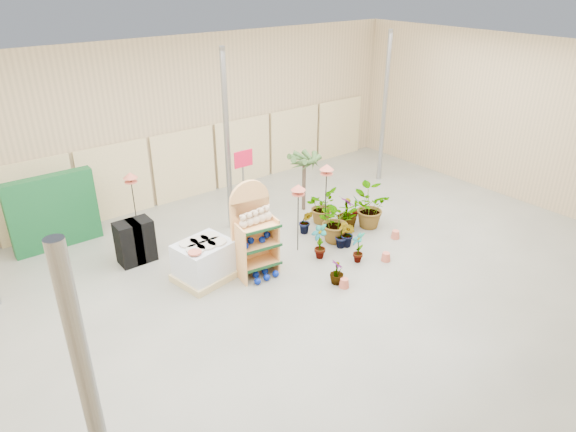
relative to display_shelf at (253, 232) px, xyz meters
The scene contains 24 objects.
room 1.52m from the display_shelf, 31.31° to the right, with size 15.20×12.10×4.70m.
display_shelf is the anchor object (origin of this frame).
teddy_bears 0.39m from the display_shelf, 71.76° to the right, with size 0.80×0.22×0.35m.
gazing_balls_shelf 0.18m from the display_shelf, 90.00° to the right, with size 0.79×0.27×0.15m.
gazing_balls_floor 0.98m from the display_shelf, 89.37° to the right, with size 0.63×0.39×0.15m.
pallet_stack 1.20m from the display_shelf, 156.67° to the left, with size 1.37×1.21×0.90m.
charcoal_planters 2.78m from the display_shelf, 132.68° to the left, with size 0.80×0.50×1.00m.
trellis_stock 4.90m from the display_shelf, 128.51° to the left, with size 2.00×0.30×1.80m, color #104D23.
offer_sign 1.92m from the display_shelf, 62.23° to the left, with size 0.50×0.08×2.20m.
bird_table_front 1.49m from the display_shelf, ahead, with size 0.34×0.34×1.69m.
bird_table_right 2.46m from the display_shelf, ahead, with size 0.34×0.34×1.92m.
bird_table_back 3.37m from the display_shelf, 115.26° to the left, with size 0.34×0.34×1.77m.
palm 3.47m from the display_shelf, 32.14° to the left, with size 0.70×0.70×1.72m.
potted_plant_0 1.68m from the display_shelf, 15.34° to the right, with size 0.45×0.30×0.85m, color #325024.
potted_plant_1 2.40m from the display_shelf, ahead, with size 0.34×0.27×0.62m, color #325024.
potted_plant_2 2.44m from the display_shelf, ahead, with size 0.98×0.85×1.09m, color #325024.
potted_plant_3 3.05m from the display_shelf, ahead, with size 0.52×0.52×0.92m, color #325024.
potted_plant_4 3.84m from the display_shelf, ahead, with size 0.34×0.23×0.64m, color #325024.
potted_plant_5 2.27m from the display_shelf, 18.89° to the left, with size 0.35×0.28×0.64m, color #325024.
potted_plant_6 2.99m from the display_shelf, 19.01° to the left, with size 0.82×0.71×0.91m, color #325024.
potted_plant_7 1.97m from the display_shelf, 52.37° to the right, with size 0.30×0.30×0.54m, color #325024.
potted_plant_8 2.45m from the display_shelf, 27.22° to the right, with size 0.39×0.27×0.74m, color #325024.
potted_plant_9 2.52m from the display_shelf, 10.92° to the right, with size 0.37×0.30×0.67m, color #325024.
potted_plant_10 3.57m from the display_shelf, ahead, with size 0.98×0.85×1.09m, color #325024.
Camera 1 is at (-6.09, -6.74, 6.09)m, focal length 32.00 mm.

